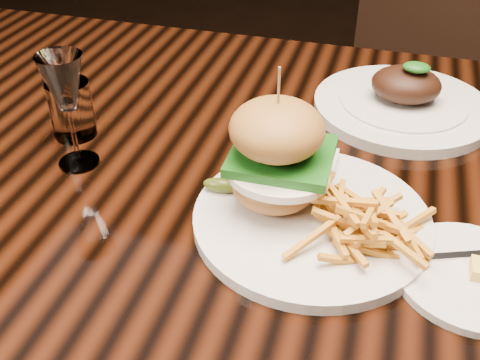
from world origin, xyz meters
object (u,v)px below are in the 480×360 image
(wine_glass, at_px, (64,87))
(chair_far, at_px, (418,65))
(far_dish, at_px, (403,102))
(dining_table, at_px, (292,210))
(burger_plate, at_px, (305,189))

(wine_glass, distance_m, chair_far, 1.12)
(wine_glass, height_order, far_dish, wine_glass)
(wine_glass, bearing_deg, chair_far, 63.73)
(dining_table, bearing_deg, chair_far, 78.56)
(dining_table, distance_m, far_dish, 0.26)
(dining_table, bearing_deg, burger_plate, -73.43)
(wine_glass, relative_size, far_dish, 0.58)
(wine_glass, distance_m, far_dish, 0.52)
(dining_table, relative_size, chair_far, 1.68)
(dining_table, xyz_separation_m, burger_plate, (0.03, -0.11, 0.13))
(wine_glass, relative_size, chair_far, 0.17)
(burger_plate, height_order, far_dish, burger_plate)
(wine_glass, xyz_separation_m, chair_far, (0.47, 0.96, -0.33))
(burger_plate, height_order, chair_far, chair_far)
(chair_far, bearing_deg, wine_glass, -99.42)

